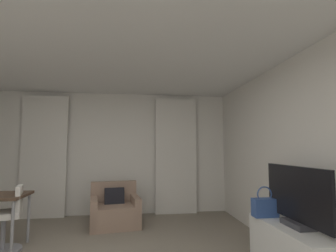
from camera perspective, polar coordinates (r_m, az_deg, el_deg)
The scene contains 9 objects.
wall_window at distance 5.78m, azimuth -12.11°, elevation -5.84°, with size 5.12×0.06×2.60m.
wall_right at distance 3.43m, azimuth 29.91°, elevation -5.98°, with size 0.06×6.12×2.60m.
ceiling at distance 3.03m, azimuth -16.42°, elevation 19.23°, with size 5.12×6.12×0.06m, color white.
curtain_left_panel at distance 5.92m, azimuth -25.68°, elevation -5.93°, with size 0.90×0.06×2.50m.
curtain_right_panel at distance 5.70m, azimuth 1.77°, elevation -6.47°, with size 0.90×0.06×2.50m.
armchair at distance 5.06m, azimuth -11.72°, elevation -17.88°, with size 0.97×0.89×0.76m.
desk_chair at distance 4.37m, azimuth -31.97°, elevation -17.56°, with size 0.49×0.49×0.88m.
tv_flatscreen at distance 3.20m, azimuth 26.50°, elevation -14.00°, with size 0.20×1.07×0.64m.
handbag_primary at distance 3.54m, azimuth 20.60°, elevation -16.33°, with size 0.30×0.14×0.37m.
Camera 1 is at (0.45, -2.73, 1.40)m, focal length 27.63 mm.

